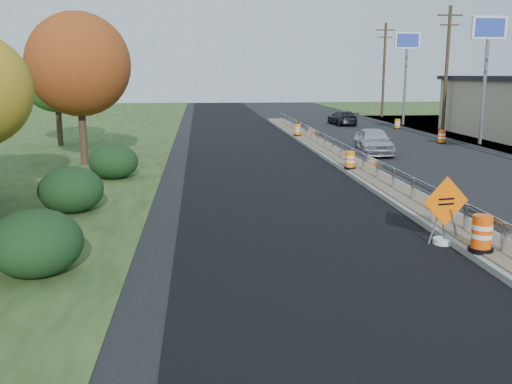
{
  "coord_description": "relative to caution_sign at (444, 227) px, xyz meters",
  "views": [
    {
      "loc": [
        -7.31,
        -18.64,
        4.47
      ],
      "look_at": [
        -5.72,
        -2.61,
        1.1
      ],
      "focal_mm": 40.0,
      "sensor_mm": 36.0,
      "label": 1
    }
  ],
  "objects": [
    {
      "name": "barrel_shoulder_mid",
      "position": [
        9.19,
        21.4,
        -0.05
      ],
      "size": [
        0.59,
        0.59,
        0.86
      ],
      "color": "black",
      "rests_on": "ground"
    },
    {
      "name": "barrel_median_mid",
      "position": [
        0.35,
        10.96,
        0.14
      ],
      "size": [
        0.53,
        0.53,
        0.78
      ],
      "color": "black",
      "rests_on": "median"
    },
    {
      "name": "median",
      "position": [
        0.9,
        12.63,
        -0.36
      ],
      "size": [
        1.6,
        55.0,
        0.23
      ],
      "color": "gray",
      "rests_on": "ground"
    },
    {
      "name": "barrel_median_far",
      "position": [
        0.35,
        24.96,
        0.14
      ],
      "size": [
        0.53,
        0.53,
        0.77
      ],
      "color": "black",
      "rests_on": "median"
    },
    {
      "name": "pylon_sign_north",
      "position": [
        11.4,
        34.63,
        6.01
      ],
      "size": [
        2.2,
        0.3,
        7.9
      ],
      "color": "slate",
      "rests_on": "ground"
    },
    {
      "name": "ground",
      "position": [
        0.9,
        4.63,
        -0.47
      ],
      "size": [
        140.0,
        140.0,
        0.0
      ],
      "primitive_type": "plane",
      "color": "black",
      "rests_on": "ground"
    },
    {
      "name": "pylon_sign_mid",
      "position": [
        11.4,
        20.63,
        6.01
      ],
      "size": [
        2.2,
        0.3,
        7.9
      ],
      "color": "slate",
      "rests_on": "ground"
    },
    {
      "name": "tree_near_red",
      "position": [
        -12.1,
        14.63,
        4.4
      ],
      "size": [
        4.95,
        4.95,
        7.35
      ],
      "color": "#473523",
      "rests_on": "ground"
    },
    {
      "name": "caution_sign",
      "position": [
        0.0,
        0.0,
        0.0
      ],
      "size": [
        1.31,
        0.55,
        1.83
      ],
      "rotation": [
        0.0,
        0.0,
        0.18
      ],
      "color": "white",
      "rests_on": "ground"
    },
    {
      "name": "hedge_south",
      "position": [
        -10.1,
        -1.37,
        0.29
      ],
      "size": [
        2.09,
        2.09,
        1.52
      ],
      "primitive_type": "ellipsoid",
      "color": "black",
      "rests_on": "ground"
    },
    {
      "name": "guardrail",
      "position": [
        0.9,
        13.63,
        0.26
      ],
      "size": [
        0.1,
        46.15,
        0.72
      ],
      "color": "silver",
      "rests_on": "median"
    },
    {
      "name": "car_dark_far",
      "position": [
        6.11,
        35.21,
        0.15
      ],
      "size": [
        2.0,
        4.36,
        1.23
      ],
      "primitive_type": "imported",
      "rotation": [
        0.0,
        0.0,
        3.21
      ],
      "color": "black",
      "rests_on": "ground"
    },
    {
      "name": "car_silver",
      "position": [
        3.29,
        16.95,
        0.28
      ],
      "size": [
        2.21,
        4.52,
        1.48
      ],
      "primitive_type": "imported",
      "rotation": [
        0.0,
        0.0,
        -0.11
      ],
      "color": "silver",
      "rests_on": "ground"
    },
    {
      "name": "utility_pole_nmid",
      "position": [
        12.4,
        28.63,
        4.47
      ],
      "size": [
        1.9,
        0.26,
        9.4
      ],
      "color": "#473523",
      "rests_on": "ground"
    },
    {
      "name": "hedge_north",
      "position": [
        -10.1,
        10.63,
        0.29
      ],
      "size": [
        2.09,
        2.09,
        1.52
      ],
      "primitive_type": "ellipsoid",
      "color": "black",
      "rests_on": "ground"
    },
    {
      "name": "tree_near_back",
      "position": [
        -15.1,
        22.63,
        3.75
      ],
      "size": [
        4.29,
        4.29,
        6.37
      ],
      "color": "#473523",
      "rests_on": "ground"
    },
    {
      "name": "barrel_median_near",
      "position": [
        0.35,
        -1.32,
        0.19
      ],
      "size": [
        0.6,
        0.6,
        0.88
      ],
      "color": "black",
      "rests_on": "median"
    },
    {
      "name": "milled_overlay",
      "position": [
        -3.5,
        14.63,
        -0.46
      ],
      "size": [
        7.2,
        120.0,
        0.01
      ],
      "primitive_type": "cube",
      "color": "black",
      "rests_on": "ground"
    },
    {
      "name": "hedge_mid",
      "position": [
        -10.6,
        4.63,
        0.29
      ],
      "size": [
        2.09,
        2.09,
        1.52
      ],
      "primitive_type": "ellipsoid",
      "color": "black",
      "rests_on": "ground"
    },
    {
      "name": "barrel_shoulder_far",
      "position": [
        9.72,
        31.3,
        -0.09
      ],
      "size": [
        0.54,
        0.54,
        0.79
      ],
      "color": "black",
      "rests_on": "ground"
    },
    {
      "name": "utility_pole_north",
      "position": [
        12.4,
        43.63,
        4.47
      ],
      "size": [
        1.9,
        0.26,
        9.4
      ],
      "color": "#473523",
      "rests_on": "ground"
    }
  ]
}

